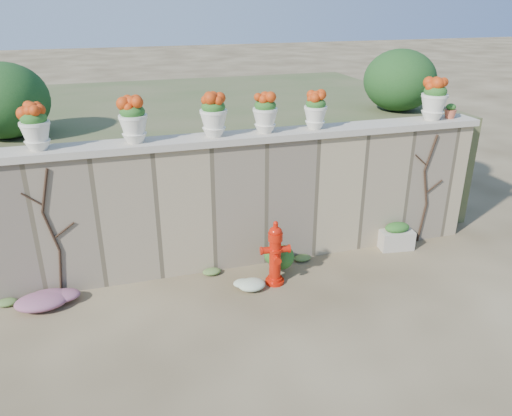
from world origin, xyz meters
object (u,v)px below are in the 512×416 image
object	(u,v)px
fire_hydrant	(275,253)
planter_box	(396,236)
terracotta_pot	(450,112)
urn_pot_0	(35,127)

from	to	relation	value
fire_hydrant	planter_box	world-z (taller)	fire_hydrant
planter_box	terracotta_pot	bearing A→B (deg)	26.64
planter_box	terracotta_pot	world-z (taller)	terracotta_pot
fire_hydrant	planter_box	size ratio (longest dim) A/B	1.68
planter_box	fire_hydrant	bearing A→B (deg)	-161.03
fire_hydrant	urn_pot_0	bearing A→B (deg)	171.71
urn_pot_0	terracotta_pot	distance (m)	6.34
terracotta_pot	urn_pot_0	bearing A→B (deg)	-180.00
fire_hydrant	urn_pot_0	distance (m)	3.67
urn_pot_0	fire_hydrant	bearing A→B (deg)	-14.92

